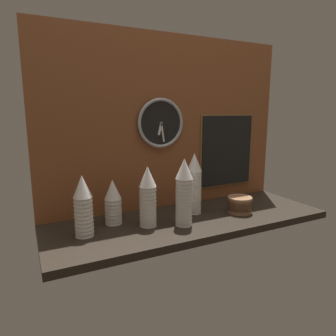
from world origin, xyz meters
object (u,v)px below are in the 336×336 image
Objects in this scene: bowl_stack_right at (240,204)px; menu_board at (227,151)px; cup_stack_center_left at (148,196)px; cup_stack_left at (113,202)px; cup_stack_center at (184,192)px; cup_stack_far_left at (83,206)px; wall_clock at (161,123)px; cup_stack_center_right at (194,183)px.

menu_board reaches higher than bowl_stack_right.
menu_board is at bearing 20.43° from cup_stack_center_left.
cup_stack_center is at bearing -29.11° from cup_stack_left.
cup_stack_far_left is at bearing -151.22° from cup_stack_left.
cup_stack_center is 63.48cm from menu_board.
cup_stack_center reaches higher than bowl_stack_right.
wall_clock is (34.67, 13.89, 40.50)cm from cup_stack_left.
cup_stack_far_left reaches higher than bowl_stack_right.
menu_board is at bearing 26.60° from cup_stack_center_right.
cup_stack_center_left is 19.50cm from cup_stack_left.
cup_stack_center_right is at bearing -53.24° from wall_clock.
cup_stack_center is at bearing -147.43° from menu_board.
cup_stack_left is 48.40cm from cup_stack_center_right.
cup_stack_left is at bearing 150.89° from cup_stack_center.
cup_stack_left is (-15.56, 11.09, -3.87)cm from cup_stack_center_left.
cup_stack_center_right is 0.72× the size of menu_board.
bowl_stack_right is at bearing -4.54° from cup_stack_center_left.
cup_stack_far_left is 106.63cm from menu_board.
cup_stack_center_right is at bearing 4.96° from cup_stack_far_left.
wall_clock is (19.11, 24.99, 36.62)cm from cup_stack_center_left.
cup_stack_center is 2.47× the size of bowl_stack_right.
cup_stack_left is (-33.07, 18.41, -5.81)cm from cup_stack_center.
cup_stack_center is (17.51, -7.32, 1.94)cm from cup_stack_center_left.
cup_stack_center is 38.29cm from cup_stack_left.
bowl_stack_right is (90.09, -6.18, -9.91)cm from cup_stack_far_left.
cup_stack_far_left is at bearing -155.77° from wall_clock.
cup_stack_left is at bearing 144.52° from cup_stack_center_left.
cup_stack_left is 74.85cm from bowl_stack_right.
menu_board reaches higher than cup_stack_center.
cup_stack_center_left is at bearing 157.31° from cup_stack_center.
cup_stack_center is 1.00× the size of cup_stack_center_right.
bowl_stack_right is (24.97, -11.83, -12.82)cm from cup_stack_center_right.
cup_stack_left is 88.80cm from menu_board.
cup_stack_center_right is (47.89, -3.82, 5.81)cm from cup_stack_left.
bowl_stack_right is 43.05cm from menu_board.
bowl_stack_right is 0.49× the size of wall_clock.
cup_stack_far_left is at bearing 176.08° from bowl_stack_right.
cup_stack_center_left reaches higher than cup_stack_far_left.
menu_board is (102.26, 24.25, 18.00)cm from cup_stack_far_left.
cup_stack_center_right is at bearing 12.68° from cup_stack_center_left.
cup_stack_center is at bearing -135.44° from cup_stack_center_right.
cup_stack_center is 41.90cm from bowl_stack_right.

